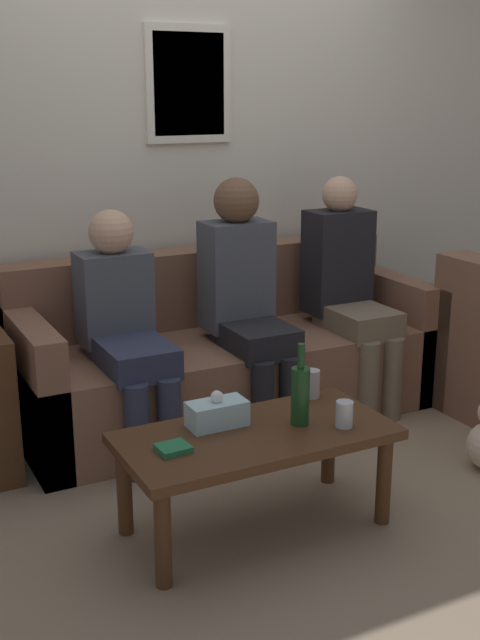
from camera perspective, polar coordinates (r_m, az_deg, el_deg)
The scene contains 12 objects.
ground_plane at distance 3.95m, azimuth 2.09°, elevation -9.02°, with size 16.00×16.00×0.00m, color gray.
wall_back at distance 4.43m, azimuth -3.80°, elevation 11.24°, with size 9.00×0.08×2.60m.
couch_main at distance 4.24m, azimuth -1.14°, elevation -2.78°, with size 2.18×0.83×0.85m.
coffee_table at distance 3.13m, azimuth 1.14°, elevation -8.93°, with size 1.06×0.52×0.41m.
wine_bottle at distance 3.13m, azimuth 4.31°, elevation -5.27°, with size 0.07×0.07×0.33m.
drinking_glass at distance 3.15m, azimuth 7.43°, elevation -6.65°, with size 0.07×0.07×0.10m.
book_stack at distance 2.95m, azimuth -4.78°, elevation -9.08°, with size 0.12×0.11×0.02m.
soda_can at distance 3.42m, azimuth 5.14°, elevation -4.54°, with size 0.07×0.07×0.12m.
tissue_box at distance 3.13m, azimuth -1.65°, elevation -6.63°, with size 0.23×0.12×0.15m.
person_left at distance 3.79m, azimuth -8.23°, elevation -0.20°, with size 0.34×0.65×1.14m.
person_middle at distance 4.00m, azimuth 0.41°, elevation 1.83°, with size 0.34×0.59×1.26m.
person_right at distance 4.34m, azimuth 7.69°, elevation 2.47°, with size 0.34×0.59×1.23m.
Camera 1 is at (-1.76, -3.11, 1.67)m, focal length 45.00 mm.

